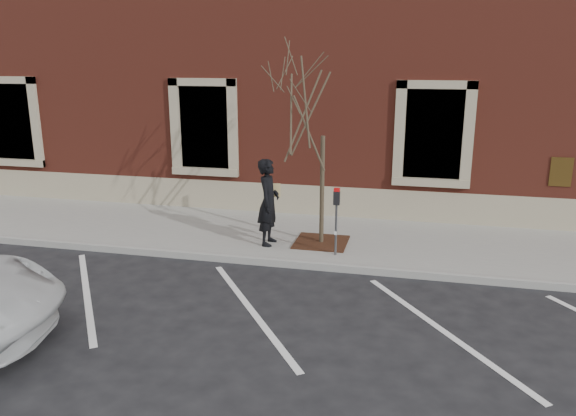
# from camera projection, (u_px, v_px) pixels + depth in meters

# --- Properties ---
(ground) EXTENTS (120.00, 120.00, 0.00)m
(ground) POSITION_uv_depth(u_px,v_px,m) (281.00, 266.00, 11.80)
(ground) COLOR #28282B
(ground) RESTS_ON ground
(sidewalk_near) EXTENTS (40.00, 3.50, 0.15)m
(sidewalk_near) POSITION_uv_depth(u_px,v_px,m) (299.00, 237.00, 13.43)
(sidewalk_near) COLOR #9B9A92
(sidewalk_near) RESTS_ON ground
(curb_near) EXTENTS (40.00, 0.12, 0.15)m
(curb_near) POSITION_uv_depth(u_px,v_px,m) (281.00, 263.00, 11.73)
(curb_near) COLOR #9E9E99
(curb_near) RESTS_ON ground
(parking_stripes) EXTENTS (28.00, 4.40, 0.01)m
(parking_stripes) POSITION_uv_depth(u_px,v_px,m) (251.00, 310.00, 9.73)
(parking_stripes) COLOR silver
(parking_stripes) RESTS_ON ground
(building_civic) EXTENTS (40.00, 8.62, 8.00)m
(building_civic) POSITION_uv_depth(u_px,v_px,m) (339.00, 65.00, 18.03)
(building_civic) COLOR maroon
(building_civic) RESTS_ON ground
(man) EXTENTS (0.48, 0.72, 1.95)m
(man) POSITION_uv_depth(u_px,v_px,m) (269.00, 202.00, 12.46)
(man) COLOR black
(man) RESTS_ON sidewalk_near
(parking_meter) EXTENTS (0.13, 0.10, 1.46)m
(parking_meter) POSITION_uv_depth(u_px,v_px,m) (336.00, 209.00, 11.75)
(parking_meter) COLOR #595B60
(parking_meter) RESTS_ON sidewalk_near
(tree_grate) EXTENTS (1.17, 1.17, 0.03)m
(tree_grate) POSITION_uv_depth(u_px,v_px,m) (321.00, 242.00, 12.78)
(tree_grate) COLOR #482617
(tree_grate) RESTS_ON sidewalk_near
(sapling) EXTENTS (2.66, 2.66, 4.44)m
(sapling) POSITION_uv_depth(u_px,v_px,m) (323.00, 105.00, 11.97)
(sapling) COLOR #46392A
(sapling) RESTS_ON sidewalk_near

